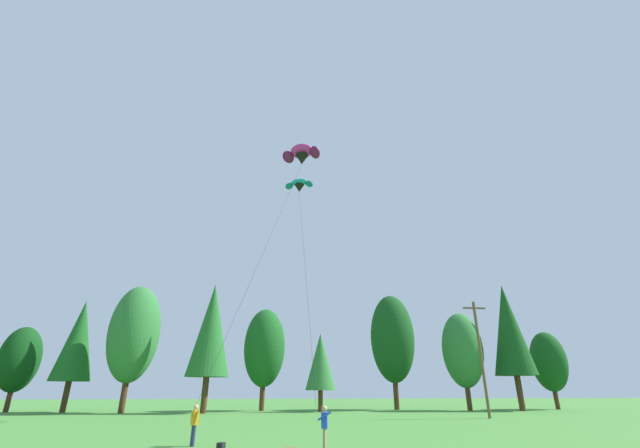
{
  "coord_description": "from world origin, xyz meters",
  "views": [
    {
      "loc": [
        -0.5,
        4.15,
        2.33
      ],
      "look_at": [
        1.91,
        23.99,
        10.51
      ],
      "focal_mm": 22.7,
      "sensor_mm": 36.0,
      "label": 1
    }
  ],
  "objects_px": {
    "kite_flyer_mid": "(325,424)",
    "backpack": "(221,448)",
    "utility_pole": "(481,354)",
    "kite_flyer_near": "(195,421)",
    "parafoil_kite_mid_teal": "(299,185)",
    "parafoil_kite_high_magenta": "(302,155)"
  },
  "relations": [
    {
      "from": "kite_flyer_mid",
      "to": "kite_flyer_near",
      "type": "bearing_deg",
      "value": 157.88
    },
    {
      "from": "parafoil_kite_mid_teal",
      "to": "utility_pole",
      "type": "bearing_deg",
      "value": -7.07
    },
    {
      "from": "kite_flyer_mid",
      "to": "parafoil_kite_mid_teal",
      "type": "bearing_deg",
      "value": 89.98
    },
    {
      "from": "parafoil_kite_mid_teal",
      "to": "backpack",
      "type": "relative_size",
      "value": 54.41
    },
    {
      "from": "kite_flyer_near",
      "to": "parafoil_kite_mid_teal",
      "type": "relative_size",
      "value": 0.08
    },
    {
      "from": "kite_flyer_near",
      "to": "backpack",
      "type": "xyz_separation_m",
      "value": [
        1.49,
        -2.49,
        -0.79
      ]
    },
    {
      "from": "kite_flyer_near",
      "to": "utility_pole",
      "type": "bearing_deg",
      "value": 35.18
    },
    {
      "from": "utility_pole",
      "to": "backpack",
      "type": "height_order",
      "value": "utility_pole"
    },
    {
      "from": "backpack",
      "to": "parafoil_kite_high_magenta",
      "type": "bearing_deg",
      "value": 4.24
    },
    {
      "from": "kite_flyer_mid",
      "to": "parafoil_kite_high_magenta",
      "type": "height_order",
      "value": "parafoil_kite_high_magenta"
    },
    {
      "from": "kite_flyer_near",
      "to": "parafoil_kite_high_magenta",
      "type": "bearing_deg",
      "value": 61.69
    },
    {
      "from": "kite_flyer_near",
      "to": "parafoil_kite_high_magenta",
      "type": "relative_size",
      "value": 0.08
    },
    {
      "from": "utility_pole",
      "to": "parafoil_kite_high_magenta",
      "type": "relative_size",
      "value": 0.48
    },
    {
      "from": "utility_pole",
      "to": "parafoil_kite_high_magenta",
      "type": "distance_m",
      "value": 24.2
    },
    {
      "from": "utility_pole",
      "to": "parafoil_kite_mid_teal",
      "type": "relative_size",
      "value": 0.46
    },
    {
      "from": "parafoil_kite_mid_teal",
      "to": "kite_flyer_mid",
      "type": "bearing_deg",
      "value": -90.02
    },
    {
      "from": "utility_pole",
      "to": "parafoil_kite_mid_teal",
      "type": "distance_m",
      "value": 24.13
    },
    {
      "from": "parafoil_kite_mid_teal",
      "to": "backpack",
      "type": "height_order",
      "value": "parafoil_kite_mid_teal"
    },
    {
      "from": "utility_pole",
      "to": "kite_flyer_near",
      "type": "bearing_deg",
      "value": -144.82
    },
    {
      "from": "kite_flyer_near",
      "to": "parafoil_kite_high_magenta",
      "type": "height_order",
      "value": "parafoil_kite_high_magenta"
    },
    {
      "from": "kite_flyer_mid",
      "to": "backpack",
      "type": "height_order",
      "value": "kite_flyer_mid"
    },
    {
      "from": "kite_flyer_near",
      "to": "backpack",
      "type": "bearing_deg",
      "value": -59.2
    }
  ]
}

